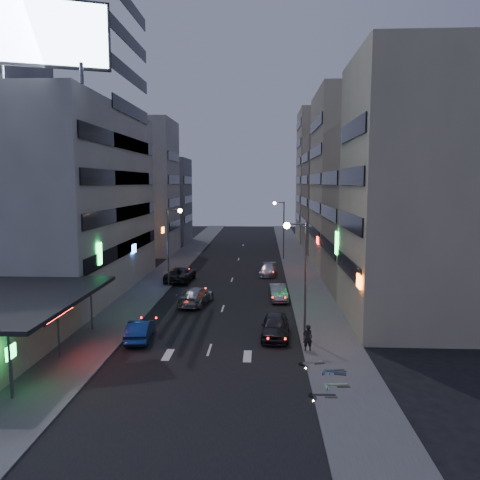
# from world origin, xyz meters

# --- Properties ---
(ground) EXTENTS (180.00, 180.00, 0.00)m
(ground) POSITION_xyz_m (0.00, 0.00, 0.00)
(ground) COLOR black
(ground) RESTS_ON ground
(sidewalk_left) EXTENTS (4.00, 120.00, 0.12)m
(sidewalk_left) POSITION_xyz_m (-8.00, 30.00, 0.06)
(sidewalk_left) COLOR #4C4C4F
(sidewalk_left) RESTS_ON ground
(sidewalk_right) EXTENTS (4.00, 120.00, 0.12)m
(sidewalk_right) POSITION_xyz_m (8.00, 30.00, 0.06)
(sidewalk_right) COLOR #4C4C4F
(sidewalk_right) RESTS_ON ground
(white_building) EXTENTS (14.00, 24.00, 18.00)m
(white_building) POSITION_xyz_m (-17.00, 20.00, 9.00)
(white_building) COLOR #B8B7B2
(white_building) RESTS_ON ground
(shophouse_near) EXTENTS (10.00, 11.00, 20.00)m
(shophouse_near) POSITION_xyz_m (15.00, 10.50, 10.00)
(shophouse_near) COLOR #B6AB8E
(shophouse_near) RESTS_ON ground
(shophouse_mid) EXTENTS (11.00, 12.00, 16.00)m
(shophouse_mid) POSITION_xyz_m (15.50, 22.00, 8.00)
(shophouse_mid) COLOR gray
(shophouse_mid) RESTS_ON ground
(shophouse_far) EXTENTS (10.00, 14.00, 22.00)m
(shophouse_far) POSITION_xyz_m (15.00, 35.00, 11.00)
(shophouse_far) COLOR #B6AB8E
(shophouse_far) RESTS_ON ground
(far_left_a) EXTENTS (11.00, 10.00, 20.00)m
(far_left_a) POSITION_xyz_m (-15.50, 45.00, 10.00)
(far_left_a) COLOR #B8B7B2
(far_left_a) RESTS_ON ground
(far_left_b) EXTENTS (12.00, 10.00, 15.00)m
(far_left_b) POSITION_xyz_m (-16.00, 58.00, 7.50)
(far_left_b) COLOR gray
(far_left_b) RESTS_ON ground
(far_right_a) EXTENTS (11.00, 12.00, 18.00)m
(far_right_a) POSITION_xyz_m (15.50, 50.00, 9.00)
(far_right_a) COLOR gray
(far_right_a) RESTS_ON ground
(far_right_b) EXTENTS (12.00, 12.00, 24.00)m
(far_right_b) POSITION_xyz_m (16.00, 64.00, 12.00)
(far_right_b) COLOR #B6AB8E
(far_right_b) RESTS_ON ground
(billboard) EXTENTS (9.52, 3.75, 6.20)m
(billboard) POSITION_xyz_m (-12.99, 9.97, 21.66)
(billboard) COLOR #595B60
(billboard) RESTS_ON white_building
(street_lamp_right_near) EXTENTS (1.60, 0.44, 8.02)m
(street_lamp_right_near) POSITION_xyz_m (5.90, 6.00, 5.36)
(street_lamp_right_near) COLOR #595B60
(street_lamp_right_near) RESTS_ON sidewalk_right
(street_lamp_left) EXTENTS (1.60, 0.44, 8.02)m
(street_lamp_left) POSITION_xyz_m (-5.90, 22.00, 5.36)
(street_lamp_left) COLOR #595B60
(street_lamp_left) RESTS_ON sidewalk_left
(street_lamp_right_far) EXTENTS (1.60, 0.44, 8.02)m
(street_lamp_right_far) POSITION_xyz_m (5.90, 40.00, 5.36)
(street_lamp_right_far) COLOR #595B60
(street_lamp_right_far) RESTS_ON sidewalk_right
(parked_car_right_near) EXTENTS (2.17, 4.81, 1.60)m
(parked_car_right_near) POSITION_xyz_m (4.33, 6.74, 0.80)
(parked_car_right_near) COLOR #252429
(parked_car_right_near) RESTS_ON ground
(parked_car_right_mid) EXTENTS (1.78, 4.32, 1.39)m
(parked_car_right_mid) POSITION_xyz_m (4.84, 17.24, 0.70)
(parked_car_right_mid) COLOR #919498
(parked_car_right_mid) RESTS_ON ground
(parked_car_left) EXTENTS (2.96, 5.80, 1.57)m
(parked_car_left) POSITION_xyz_m (-5.60, 24.90, 0.78)
(parked_car_left) COLOR #25262A
(parked_car_left) RESTS_ON ground
(parked_car_right_far) EXTENTS (2.15, 4.52, 1.27)m
(parked_car_right_far) POSITION_xyz_m (4.03, 28.69, 0.64)
(parked_car_right_far) COLOR #ADAEB6
(parked_car_right_far) RESTS_ON ground
(road_car_blue) EXTENTS (1.87, 4.37, 1.40)m
(road_car_blue) POSITION_xyz_m (-4.97, 5.69, 0.70)
(road_car_blue) COLOR navy
(road_car_blue) RESTS_ON ground
(road_car_silver) EXTENTS (2.99, 5.58, 1.54)m
(road_car_silver) POSITION_xyz_m (-2.52, 15.31, 0.77)
(road_car_silver) COLOR #A9ABB1
(road_car_silver) RESTS_ON ground
(person) EXTENTS (0.68, 0.51, 1.69)m
(person) POSITION_xyz_m (6.30, 3.88, 0.97)
(person) COLOR black
(person) RESTS_ON sidewalk_right
(scooter_black_a) EXTENTS (0.58, 1.70, 1.04)m
(scooter_black_a) POSITION_xyz_m (7.15, -2.27, 0.64)
(scooter_black_a) COLOR black
(scooter_black_a) RESTS_ON sidewalk_right
(scooter_silver_a) EXTENTS (0.80, 1.92, 1.14)m
(scooter_silver_a) POSITION_xyz_m (7.96, -0.95, 0.69)
(scooter_silver_a) COLOR #A6A7AE
(scooter_silver_a) RESTS_ON sidewalk_right
(scooter_blue) EXTENTS (1.09, 1.95, 1.13)m
(scooter_blue) POSITION_xyz_m (8.18, 0.49, 0.68)
(scooter_blue) COLOR navy
(scooter_blue) RESTS_ON sidewalk_right
(scooter_black_b) EXTENTS (0.85, 1.69, 0.99)m
(scooter_black_b) POSITION_xyz_m (8.11, 1.00, 0.61)
(scooter_black_b) COLOR black
(scooter_black_b) RESTS_ON sidewalk_right
(scooter_silver_b) EXTENTS (1.11, 1.88, 1.09)m
(scooter_silver_b) POSITION_xyz_m (6.97, 2.19, 0.66)
(scooter_silver_b) COLOR #9A9EA1
(scooter_silver_b) RESTS_ON sidewalk_right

